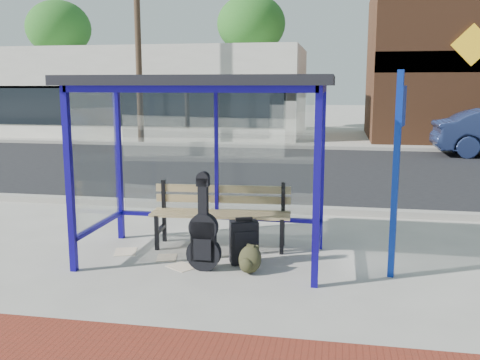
% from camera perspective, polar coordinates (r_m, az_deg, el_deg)
% --- Properties ---
extents(ground, '(120.00, 120.00, 0.00)m').
position_cam_1_polar(ground, '(7.28, -3.79, -8.40)').
color(ground, '#B2ADA0').
rests_on(ground, ground).
extents(brick_paver_strip, '(60.00, 1.00, 0.01)m').
position_cam_1_polar(brick_paver_strip, '(4.99, -11.52, -17.51)').
color(brick_paver_strip, maroon).
rests_on(brick_paver_strip, ground).
extents(curb_near, '(60.00, 0.25, 0.12)m').
position_cam_1_polar(curb_near, '(9.99, 0.31, -2.92)').
color(curb_near, gray).
rests_on(curb_near, ground).
extents(street_asphalt, '(60.00, 10.00, 0.00)m').
position_cam_1_polar(street_asphalt, '(14.97, 3.78, 1.17)').
color(street_asphalt, black).
rests_on(street_asphalt, ground).
extents(curb_far, '(60.00, 0.25, 0.12)m').
position_cam_1_polar(curb_far, '(19.99, 5.52, 3.54)').
color(curb_far, gray).
rests_on(curb_far, ground).
extents(far_sidewalk, '(60.00, 4.00, 0.01)m').
position_cam_1_polar(far_sidewalk, '(21.88, 5.96, 3.94)').
color(far_sidewalk, '#B2ADA0').
rests_on(far_sidewalk, ground).
extents(bus_shelter, '(3.30, 1.80, 2.42)m').
position_cam_1_polar(bus_shelter, '(6.98, -3.84, 8.14)').
color(bus_shelter, '#150C85').
rests_on(bus_shelter, ground).
extents(storefront_white, '(18.00, 6.04, 4.00)m').
position_cam_1_polar(storefront_white, '(26.91, -13.14, 9.12)').
color(storefront_white, silver).
rests_on(storefront_white, ground).
extents(tree_left, '(3.60, 3.60, 7.03)m').
position_cam_1_polar(tree_left, '(32.87, -18.78, 15.00)').
color(tree_left, '#4C3826').
rests_on(tree_left, ground).
extents(tree_mid, '(3.60, 3.60, 7.03)m').
position_cam_1_polar(tree_mid, '(29.24, 1.21, 16.20)').
color(tree_mid, '#4C3826').
rests_on(tree_mid, ground).
extents(utility_pole_west, '(1.60, 0.24, 8.00)m').
position_cam_1_polar(utility_pole_west, '(21.60, -10.83, 14.65)').
color(utility_pole_west, '#4C3826').
rests_on(utility_pole_west, ground).
extents(bench, '(2.01, 0.62, 0.94)m').
position_cam_1_polar(bench, '(7.69, -2.01, -3.27)').
color(bench, black).
rests_on(bench, ground).
extents(guitar_bag, '(0.43, 0.13, 1.18)m').
position_cam_1_polar(guitar_bag, '(6.73, -3.90, -6.07)').
color(guitar_bag, black).
rests_on(guitar_bag, ground).
extents(suitcase, '(0.41, 0.33, 0.62)m').
position_cam_1_polar(suitcase, '(7.00, 0.42, -6.66)').
color(suitcase, black).
rests_on(suitcase, ground).
extents(backpack, '(0.35, 0.33, 0.36)m').
position_cam_1_polar(backpack, '(6.69, 1.01, -8.52)').
color(backpack, '#2B2B18').
rests_on(backpack, ground).
extents(sign_post, '(0.13, 0.31, 2.48)m').
position_cam_1_polar(sign_post, '(6.55, 16.40, 1.69)').
color(sign_post, navy).
rests_on(sign_post, ground).
extents(newspaper_a, '(0.44, 0.42, 0.01)m').
position_cam_1_polar(newspaper_a, '(7.00, -6.23, -9.18)').
color(newspaper_a, white).
rests_on(newspaper_a, ground).
extents(newspaper_b, '(0.40, 0.45, 0.01)m').
position_cam_1_polar(newspaper_b, '(7.73, -12.10, -7.48)').
color(newspaper_b, white).
rests_on(newspaper_b, ground).
extents(newspaper_c, '(0.34, 0.39, 0.01)m').
position_cam_1_polar(newspaper_c, '(7.37, -7.81, -8.21)').
color(newspaper_c, white).
rests_on(newspaper_c, ground).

